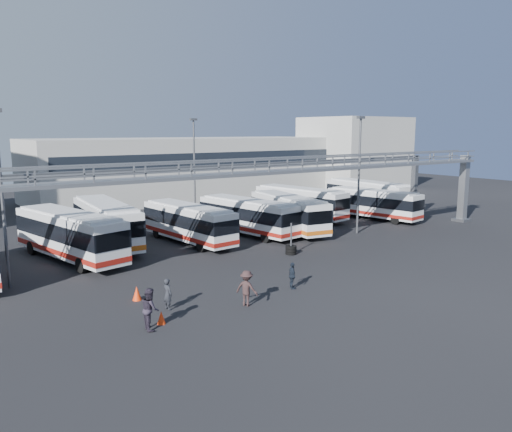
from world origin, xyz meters
TOP-DOWN VIEW (x-y plane):
  - ground at (0.00, 0.00)m, footprint 140.00×140.00m
  - gantry at (0.00, 5.87)m, footprint 51.40×5.15m
  - warehouse at (12.00, 38.00)m, footprint 42.00×14.00m
  - building_right at (38.00, 32.00)m, footprint 14.00×12.00m
  - light_pole_left at (-16.00, 8.00)m, footprint 0.70×0.35m
  - light_pole_mid at (12.00, 7.00)m, footprint 0.70×0.35m
  - light_pole_back at (4.00, 22.00)m, footprint 0.70×0.35m
  - bus_2 at (-11.32, 12.31)m, footprint 4.86×11.59m
  - bus_3 at (-7.72, 15.18)m, footprint 3.65×11.66m
  - bus_4 at (-1.99, 12.31)m, footprint 3.27×10.42m
  - bus_5 at (3.68, 12.09)m, footprint 3.83×10.59m
  - bus_6 at (7.63, 11.31)m, footprint 4.40×10.95m
  - bus_7 at (12.67, 15.48)m, footprint 4.01×10.88m
  - bus_8 at (18.63, 10.98)m, footprint 3.76×10.25m
  - bus_9 at (22.46, 15.14)m, footprint 2.94×11.11m
  - pedestrian_a at (-10.14, -0.67)m, footprint 0.48×0.65m
  - pedestrian_b at (-11.91, -2.53)m, footprint 0.89×1.06m
  - pedestrian_c at (-6.56, -2.56)m, footprint 1.19×1.40m
  - pedestrian_d at (-2.84, -1.78)m, footprint 0.70×0.99m
  - cone_left at (-11.24, -2.25)m, footprint 0.50×0.50m
  - cone_right at (-10.85, 1.61)m, footprint 0.55×0.55m
  - tire_stack at (2.31, 4.50)m, footprint 0.82×0.82m

SIDE VIEW (x-z plane):
  - ground at x=0.00m, z-range 0.00..0.00m
  - cone_left at x=-11.24m, z-range 0.00..0.64m
  - cone_right at x=-10.85m, z-range 0.00..0.77m
  - tire_stack at x=2.31m, z-range -0.78..1.57m
  - pedestrian_d at x=-2.84m, z-range 0.00..1.56m
  - pedestrian_a at x=-10.14m, z-range 0.00..1.63m
  - pedestrian_c at x=-6.56m, z-range 0.00..1.88m
  - pedestrian_b at x=-11.91m, z-range 0.00..1.95m
  - bus_8 at x=18.63m, z-range 0.16..3.20m
  - bus_4 at x=-1.99m, z-range 0.17..3.28m
  - bus_5 at x=3.68m, z-range 0.17..3.31m
  - bus_7 at x=12.67m, z-range 0.17..3.40m
  - bus_6 at x=7.63m, z-range 0.17..3.41m
  - bus_9 at x=22.46m, z-range 0.18..3.53m
  - bus_2 at x=-11.32m, z-range 0.18..3.62m
  - bus_3 at x=-7.72m, z-range 0.19..3.67m
  - warehouse at x=12.00m, z-range 0.00..8.00m
  - building_right at x=38.00m, z-range 0.00..11.00m
  - gantry at x=0.00m, z-range 1.96..9.06m
  - light_pole_left at x=-16.00m, z-range 0.62..10.83m
  - light_pole_mid at x=12.00m, z-range 0.62..10.83m
  - light_pole_back at x=4.00m, z-range 0.62..10.83m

